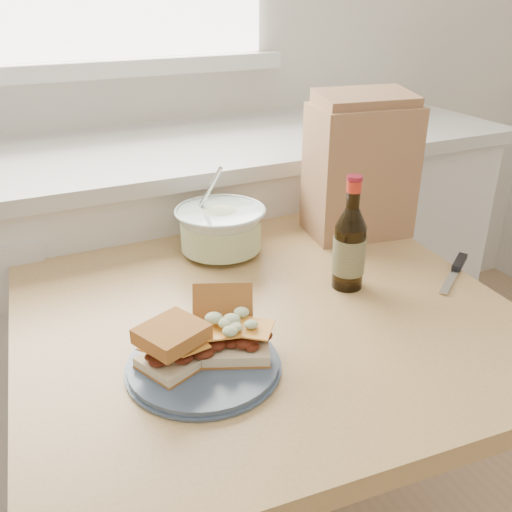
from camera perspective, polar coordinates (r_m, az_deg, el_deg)
name	(u,v)px	position (r m, az deg, el deg)	size (l,w,h in m)	color
cabinet_run	(123,297)	(1.84, -13.14, -3.99)	(2.50, 0.64, 0.94)	white
dining_table	(259,349)	(1.21, 0.35, -9.25)	(1.01, 1.01, 0.78)	tan
plate	(204,365)	(0.96, -5.27, -10.81)	(0.25, 0.25, 0.02)	#405067
sandwich_left	(173,346)	(0.93, -8.33, -8.87)	(0.13, 0.12, 0.07)	beige
sandwich_right	(231,329)	(0.97, -2.48, -7.28)	(0.14, 0.19, 0.09)	beige
coleslaw_bowl	(221,231)	(1.33, -3.54, 2.47)	(0.21, 0.21, 0.21)	silver
beer_bottle	(349,247)	(1.18, 9.33, 0.92)	(0.07, 0.07, 0.24)	black
knife	(457,267)	(1.35, 19.48, -1.02)	(0.17, 0.13, 0.01)	silver
paper_bag	(360,171)	(1.43, 10.35, 8.33)	(0.24, 0.16, 0.32)	#A3734F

